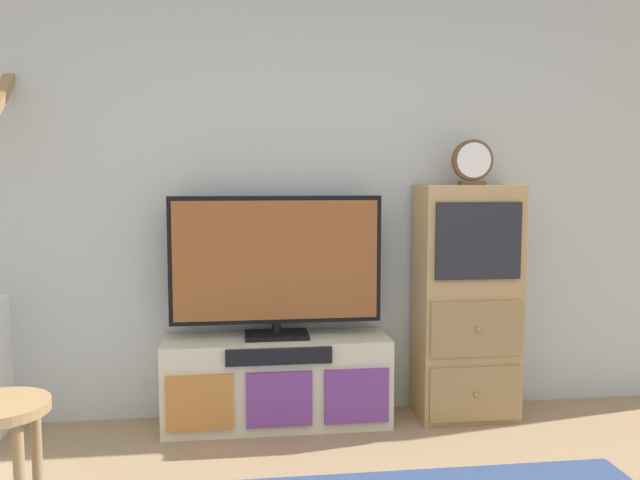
% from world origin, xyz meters
% --- Properties ---
extents(back_wall, '(6.40, 0.12, 2.70)m').
position_xyz_m(back_wall, '(0.00, 2.46, 1.35)').
color(back_wall, '#B2B7B2').
rests_on(back_wall, ground_plane).
extents(media_console, '(1.28, 0.38, 0.51)m').
position_xyz_m(media_console, '(-0.30, 2.19, 0.25)').
color(media_console, beige).
rests_on(media_console, ground_plane).
extents(television, '(1.20, 0.22, 0.81)m').
position_xyz_m(television, '(-0.30, 2.22, 0.94)').
color(television, black).
rests_on(television, media_console).
extents(side_cabinet, '(0.58, 0.38, 1.37)m').
position_xyz_m(side_cabinet, '(0.82, 2.20, 0.68)').
color(side_cabinet, tan).
rests_on(side_cabinet, ground_plane).
extents(desk_clock, '(0.24, 0.08, 0.26)m').
position_xyz_m(desk_clock, '(0.83, 2.19, 1.50)').
color(desk_clock, '#4C3823').
rests_on(desk_clock, side_cabinet).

